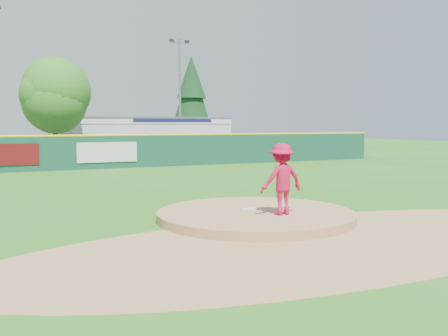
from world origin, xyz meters
name	(u,v)px	position (x,y,z in m)	size (l,w,h in m)	color
ground	(256,220)	(0.00, 0.00, 0.00)	(120.00, 120.00, 0.00)	#286B19
pitchers_mound	(256,220)	(0.00, 0.00, 0.00)	(5.50, 5.50, 0.50)	#9E774C
pitching_rubber	(250,209)	(0.00, 0.30, 0.27)	(0.60, 0.15, 0.04)	white
infield_dirt_arc	(322,242)	(0.00, -3.00, 0.01)	(15.40, 15.40, 0.01)	#9E774C
parking_lot	(80,159)	(0.00, 27.00, 0.01)	(44.00, 16.00, 0.02)	#38383A
pitcher	(282,179)	(0.35, -0.77, 1.21)	(1.23, 0.71, 1.91)	#B40F3B
van	(100,152)	(1.15, 25.10, 0.65)	(2.10, 4.56, 1.27)	white
pool_building_grp	(137,136)	(6.00, 31.99, 1.66)	(15.20, 8.20, 3.31)	silver
fence_banners	(58,153)	(-2.79, 17.92, 1.00)	(9.26, 0.04, 1.20)	#5D0D0F
outfield_fence	(107,151)	(0.00, 18.00, 1.09)	(40.00, 0.14, 2.07)	#134032
deciduous_tree	(54,97)	(-2.00, 25.00, 4.55)	(5.60, 5.60, 7.36)	#382314
conifer_tree	(192,96)	(13.00, 36.00, 5.54)	(4.40, 4.40, 9.50)	#382314
light_pole_right	(180,91)	(9.00, 29.00, 5.54)	(1.75, 0.25, 10.00)	gray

